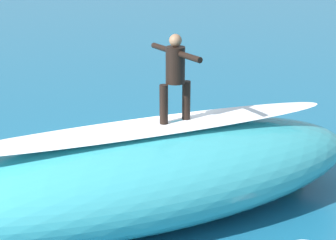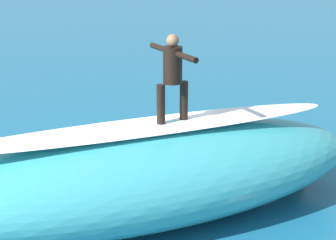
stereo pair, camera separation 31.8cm
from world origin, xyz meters
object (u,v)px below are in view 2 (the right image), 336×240
(surfboard_riding, at_px, (172,123))
(surfer_paddling, at_px, (166,145))
(surfer_riding, at_px, (173,72))
(surfboard_paddling, at_px, (165,150))
(buoy_marker, at_px, (293,162))

(surfboard_riding, xyz_separation_m, surfer_paddling, (-0.57, -2.95, -1.63))
(surfboard_riding, distance_m, surfer_paddling, 3.42)
(surfer_riding, bearing_deg, surfboard_paddling, -116.99)
(surfboard_paddling, distance_m, surfer_paddling, 0.22)
(buoy_marker, bearing_deg, surfer_riding, 19.65)
(surfboard_paddling, relative_size, buoy_marker, 2.07)
(surfboard_riding, xyz_separation_m, surfboard_paddling, (-0.55, -3.08, -1.81))
(surfboard_paddling, height_order, buoy_marker, buoy_marker)
(surfboard_riding, relative_size, surfboard_paddling, 0.83)
(surfboard_riding, xyz_separation_m, buoy_marker, (-3.05, -1.09, -1.53))
(surfboard_paddling, xyz_separation_m, buoy_marker, (-2.50, 2.00, 0.28))
(surfer_riding, distance_m, surfboard_paddling, 4.18)
(surfer_paddling, xyz_separation_m, buoy_marker, (-2.48, 1.86, 0.11))
(surfboard_riding, height_order, buoy_marker, surfboard_riding)
(buoy_marker, bearing_deg, surfboard_riding, 19.65)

